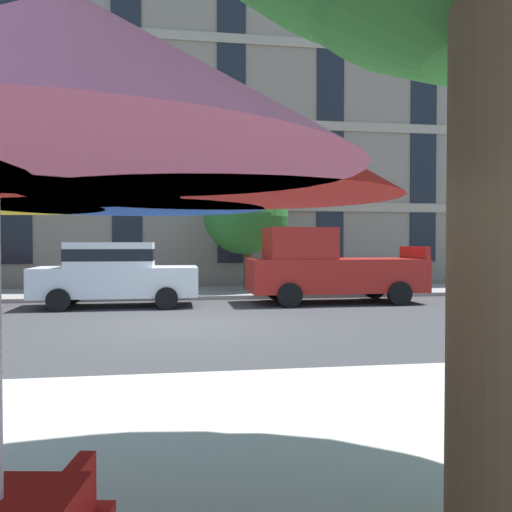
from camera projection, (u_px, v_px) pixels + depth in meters
The scene contains 6 objects.
ground_plane at pixel (185, 326), 11.06m from camera, with size 120.00×120.00×0.00m, color #38383A.
sidewalk_far at pixel (181, 293), 17.78m from camera, with size 56.00×3.60×0.12m, color gray.
apartment_building at pixel (179, 116), 25.67m from camera, with size 39.35×12.08×16.00m.
sedan_white at pixel (115, 272), 14.41m from camera, with size 4.40×1.98×1.78m.
pickup_red_midblock at pixel (327, 268), 15.34m from camera, with size 5.10×2.12×2.20m.
street_tree_middle at pixel (248, 212), 18.16m from camera, with size 2.96×2.80×4.33m.
Camera 1 is at (-0.19, -11.12, 1.76)m, focal length 36.67 mm.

